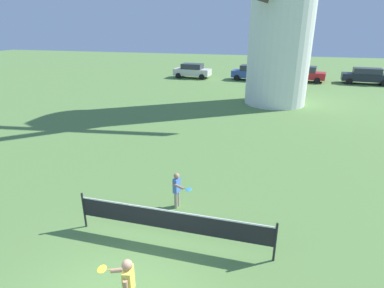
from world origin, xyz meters
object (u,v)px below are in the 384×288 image
at_px(player_far, 177,188).
at_px(parked_car_blue, 251,72).
at_px(parked_car_cream, 192,71).
at_px(player_near, 128,285).
at_px(parked_car_black, 366,76).
at_px(tennis_net, 172,221).
at_px(parked_car_red, 303,74).

xyz_separation_m(player_far, parked_car_blue, (-0.05, 25.86, 0.13)).
bearing_deg(parked_car_cream, player_near, -77.06).
height_order(parked_car_cream, parked_car_black, same).
distance_m(tennis_net, parked_car_red, 28.58).
relative_size(tennis_net, player_far, 4.48).
relative_size(tennis_net, parked_car_blue, 1.29).
bearing_deg(parked_car_black, parked_car_blue, -176.58).
bearing_deg(player_near, parked_car_cream, 102.94).
relative_size(parked_car_blue, parked_car_red, 0.90).
distance_m(tennis_net, parked_car_cream, 28.18).
xyz_separation_m(parked_car_blue, parked_car_red, (5.29, 0.61, 0.00)).
height_order(player_far, parked_car_cream, parked_car_cream).
distance_m(player_near, parked_car_blue, 29.93).
bearing_deg(parked_car_black, player_far, -112.97).
relative_size(parked_car_cream, parked_car_red, 0.89).
bearing_deg(parked_car_cream, player_far, -75.74).
relative_size(player_far, parked_car_black, 0.26).
distance_m(tennis_net, parked_car_blue, 27.56).
distance_m(player_near, player_far, 4.08).
distance_m(player_far, parked_car_black, 28.82).
height_order(player_far, parked_car_red, parked_car_red).
bearing_deg(parked_car_blue, parked_car_black, 3.42).
bearing_deg(parked_car_blue, parked_car_cream, -177.97).
distance_m(player_near, parked_car_red, 30.93).
height_order(tennis_net, parked_car_black, parked_car_black).
xyz_separation_m(tennis_net, parked_car_blue, (-0.44, 27.55, 0.12)).
bearing_deg(parked_car_cream, parked_car_black, 2.91).
bearing_deg(parked_car_red, player_near, -99.17).
distance_m(player_near, parked_car_cream, 30.47).
height_order(parked_car_cream, parked_car_blue, same).
bearing_deg(parked_car_red, tennis_net, -99.76).
bearing_deg(parked_car_black, player_near, -109.67).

